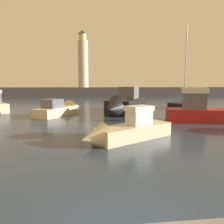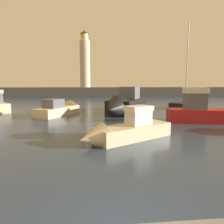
# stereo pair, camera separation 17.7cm
# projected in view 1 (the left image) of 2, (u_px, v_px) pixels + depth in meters

# --- Properties ---
(ground_plane) EXTENTS (220.00, 220.00, 0.00)m
(ground_plane) POSITION_uv_depth(u_px,v_px,m) (95.00, 107.00, 28.20)
(ground_plane) COLOR #2D3D51
(breakwater) EXTENTS (77.67, 5.22, 2.36)m
(breakwater) POSITION_uv_depth(u_px,v_px,m) (92.00, 92.00, 52.82)
(breakwater) COLOR #423F3D
(breakwater) RESTS_ON ground_plane
(lighthouse) EXTENTS (2.51, 2.51, 14.00)m
(lighthouse) POSITION_uv_depth(u_px,v_px,m) (83.00, 61.00, 51.55)
(lighthouse) COLOR beige
(lighthouse) RESTS_ON breakwater
(motorboat_0) EXTENTS (6.33, 9.17, 3.20)m
(motorboat_0) POSITION_uv_depth(u_px,v_px,m) (124.00, 105.00, 21.98)
(motorboat_0) COLOR black
(motorboat_0) RESTS_ON ground_plane
(motorboat_2) EXTENTS (6.88, 3.28, 3.08)m
(motorboat_2) POSITION_uv_depth(u_px,v_px,m) (209.00, 112.00, 16.84)
(motorboat_2) COLOR #B21E1E
(motorboat_2) RESTS_ON ground_plane
(motorboat_4) EXTENTS (5.67, 4.11, 2.12)m
(motorboat_4) POSITION_uv_depth(u_px,v_px,m) (125.00, 131.00, 11.24)
(motorboat_4) COLOR beige
(motorboat_4) RESTS_ON ground_plane
(motorboat_5) EXTENTS (4.68, 6.48, 2.10)m
(motorboat_5) POSITION_uv_depth(u_px,v_px,m) (63.00, 109.00, 21.36)
(motorboat_5) COLOR beige
(motorboat_5) RESTS_ON ground_plane
(sailboat_moored) EXTENTS (6.20, 5.77, 10.78)m
(sailboat_moored) POSITION_uv_depth(u_px,v_px,m) (186.00, 104.00, 27.29)
(sailboat_moored) COLOR black
(sailboat_moored) RESTS_ON ground_plane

